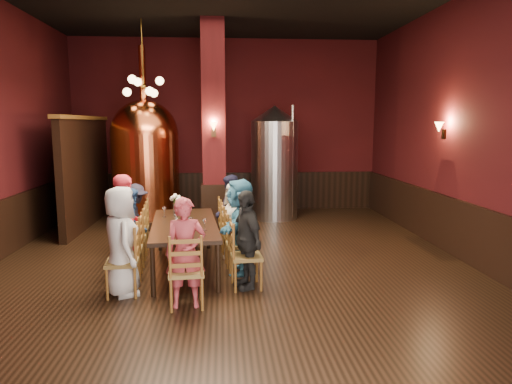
{
  "coord_description": "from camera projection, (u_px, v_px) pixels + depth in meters",
  "views": [
    {
      "loc": [
        -0.12,
        -7.27,
        2.31
      ],
      "look_at": [
        0.43,
        0.2,
        1.19
      ],
      "focal_mm": 32.0,
      "sensor_mm": 36.0,
      "label": 1
    }
  ],
  "objects": [
    {
      "name": "sconce_column",
      "position": [
        214.0,
        129.0,
        9.64
      ],
      "size": [
        0.2,
        0.2,
        0.36
      ],
      "primitive_type": null,
      "rotation": [
        0.0,
        0.0,
        3.14
      ],
      "color": "black",
      "rests_on": "column"
    },
    {
      "name": "wine_glass_1",
      "position": [
        176.0,
        220.0,
        7.01
      ],
      "size": [
        0.07,
        0.07,
        0.17
      ],
      "primitive_type": null,
      "color": "white",
      "rests_on": "dining_table"
    },
    {
      "name": "person_8",
      "position": [
        186.0,
        253.0,
        5.73
      ],
      "size": [
        0.54,
        0.38,
        1.4
      ],
      "primitive_type": "imported",
      "rotation": [
        0.0,
        0.0,
        6.36
      ],
      "color": "#AC3943",
      "rests_on": "ground"
    },
    {
      "name": "wine_glass_4",
      "position": [
        205.0,
        225.0,
        6.7
      ],
      "size": [
        0.07,
        0.07,
        0.17
      ],
      "primitive_type": null,
      "color": "white",
      "rests_on": "dining_table"
    },
    {
      "name": "room",
      "position": [
        230.0,
        127.0,
        7.18
      ],
      "size": [
        10.0,
        10.02,
        4.5
      ],
      "color": "black",
      "rests_on": "ground"
    },
    {
      "name": "copper_kettle",
      "position": [
        146.0,
        161.0,
        10.44
      ],
      "size": [
        1.7,
        1.7,
        4.02
      ],
      "rotation": [
        0.0,
        0.0,
        0.02
      ],
      "color": "black",
      "rests_on": "ground"
    },
    {
      "name": "person_3",
      "position": [
        136.0,
        219.0,
        8.09
      ],
      "size": [
        0.54,
        0.85,
        1.26
      ],
      "primitive_type": "imported",
      "rotation": [
        0.0,
        0.0,
        1.49
      ],
      "color": "black",
      "rests_on": "ground"
    },
    {
      "name": "wine_glass_2",
      "position": [
        176.0,
        219.0,
        7.09
      ],
      "size": [
        0.07,
        0.07,
        0.17
      ],
      "primitive_type": null,
      "color": "white",
      "rests_on": "dining_table"
    },
    {
      "name": "sconce_wall",
      "position": [
        444.0,
        130.0,
        8.26
      ],
      "size": [
        0.2,
        0.2,
        0.36
      ],
      "primitive_type": null,
      "rotation": [
        0.0,
        0.0,
        1.57
      ],
      "color": "black",
      "rests_on": "room"
    },
    {
      "name": "chair_0",
      "position": [
        122.0,
        262.0,
        6.16
      ],
      "size": [
        0.5,
        0.5,
        0.92
      ],
      "primitive_type": null,
      "rotation": [
        0.0,
        0.0,
        -1.48
      ],
      "color": "brown",
      "rests_on": "ground"
    },
    {
      "name": "partition",
      "position": [
        86.0,
        173.0,
        10.26
      ],
      "size": [
        0.22,
        3.5,
        2.4
      ],
      "primitive_type": "cube",
      "color": "black",
      "rests_on": "ground"
    },
    {
      "name": "person_0",
      "position": [
        121.0,
        241.0,
        6.12
      ],
      "size": [
        0.71,
        0.85,
        1.49
      ],
      "primitive_type": "imported",
      "rotation": [
        0.0,
        0.0,
        1.96
      ],
      "color": "silver",
      "rests_on": "ground"
    },
    {
      "name": "wine_glass_0",
      "position": [
        164.0,
        212.0,
        7.68
      ],
      "size": [
        0.07,
        0.07,
        0.17
      ],
      "primitive_type": null,
      "color": "white",
      "rests_on": "dining_table"
    },
    {
      "name": "chair_5",
      "position": [
        240.0,
        244.0,
        7.09
      ],
      "size": [
        0.5,
        0.5,
        0.92
      ],
      "primitive_type": null,
      "rotation": [
        0.0,
        0.0,
        1.66
      ],
      "color": "brown",
      "rests_on": "ground"
    },
    {
      "name": "steel_vessel",
      "position": [
        274.0,
        163.0,
        11.09
      ],
      "size": [
        1.45,
        1.45,
        2.74
      ],
      "rotation": [
        0.0,
        0.0,
        0.35
      ],
      "color": "#B2B2B7",
      "rests_on": "ground"
    },
    {
      "name": "chair_8",
      "position": [
        186.0,
        271.0,
        5.76
      ],
      "size": [
        0.5,
        0.5,
        0.92
      ],
      "primitive_type": null,
      "rotation": [
        0.0,
        0.0,
        3.23
      ],
      "color": "brown",
      "rests_on": "ground"
    },
    {
      "name": "chair_1",
      "position": [
        128.0,
        249.0,
        6.82
      ],
      "size": [
        0.5,
        0.5,
        0.92
      ],
      "primitive_type": null,
      "rotation": [
        0.0,
        0.0,
        -1.48
      ],
      "color": "brown",
      "rests_on": "ground"
    },
    {
      "name": "person_6",
      "position": [
        235.0,
        222.0,
        7.71
      ],
      "size": [
        0.63,
        0.76,
        1.33
      ],
      "primitive_type": "imported",
      "rotation": [
        0.0,
        0.0,
        5.08
      ],
      "color": "beige",
      "rests_on": "ground"
    },
    {
      "name": "wainscot_right",
      "position": [
        464.0,
        231.0,
        7.73
      ],
      "size": [
        0.08,
        9.9,
        1.0
      ],
      "primitive_type": "cube",
      "color": "black",
      "rests_on": "ground"
    },
    {
      "name": "dining_table",
      "position": [
        184.0,
        227.0,
        7.24
      ],
      "size": [
        1.21,
        2.48,
        0.75
      ],
      "rotation": [
        0.0,
        0.0,
        0.09
      ],
      "color": "black",
      "rests_on": "ground"
    },
    {
      "name": "person_7",
      "position": [
        231.0,
        213.0,
        8.35
      ],
      "size": [
        0.5,
        0.74,
        1.39
      ],
      "primitive_type": "imported",
      "rotation": [
        0.0,
        0.0,
        4.97
      ],
      "color": "black",
      "rests_on": "ground"
    },
    {
      "name": "wainscot_back",
      "position": [
        227.0,
        191.0,
        12.34
      ],
      "size": [
        7.9,
        0.08,
        1.0
      ],
      "primitive_type": "cube",
      "color": "black",
      "rests_on": "ground"
    },
    {
      "name": "chair_3",
      "position": [
        136.0,
        229.0,
        8.12
      ],
      "size": [
        0.5,
        0.5,
        0.92
      ],
      "primitive_type": null,
      "rotation": [
        0.0,
        0.0,
        -1.48
      ],
      "color": "brown",
      "rests_on": "ground"
    },
    {
      "name": "wine_glass_5",
      "position": [
        191.0,
        223.0,
        6.8
      ],
      "size": [
        0.07,
        0.07,
        0.17
      ],
      "primitive_type": null,
      "color": "white",
      "rests_on": "dining_table"
    },
    {
      "name": "person_5",
      "position": [
        240.0,
        226.0,
        7.05
      ],
      "size": [
        0.65,
        1.43,
        1.48
      ],
      "primitive_type": "imported",
      "rotation": [
        0.0,
        0.0,
        4.55
      ],
      "color": "#2D6889",
      "rests_on": "ground"
    },
    {
      "name": "chair_4",
      "position": [
        246.0,
        256.0,
        6.44
      ],
      "size": [
        0.5,
        0.5,
        0.92
      ],
      "primitive_type": null,
      "rotation": [
        0.0,
        0.0,
        1.66
      ],
      "color": "brown",
      "rests_on": "ground"
    },
    {
      "name": "person_1",
      "position": [
        127.0,
        227.0,
        6.77
      ],
      "size": [
        0.58,
        0.68,
        1.58
      ],
      "primitive_type": "imported",
      "rotation": [
        0.0,
        0.0,
        1.98
      ],
      "color": "#B11E29",
      "rests_on": "ground"
    },
    {
      "name": "wine_glass_3",
      "position": [
        173.0,
        232.0,
        6.24
      ],
      "size": [
        0.07,
        0.07,
        0.17
      ],
      "primitive_type": null,
      "color": "white",
      "rests_on": "dining_table"
    },
    {
      "name": "chair_6",
      "position": [
        235.0,
        234.0,
        7.74
      ],
      "size": [
        0.5,
        0.5,
        0.92
      ],
      "primitive_type": null,
      "rotation": [
        0.0,
        0.0,
        1.66
      ],
      "color": "brown",
      "rests_on": "ground"
    },
    {
      "name": "column",
      "position": [
        214.0,
        126.0,
        9.92
      ],
      "size": [
        0.58,
        0.58,
        4.5
      ],
      "primitive_type": "cube",
      "color": "#430E11",
      "rests_on": "ground"
    },
    {
      "name": "person_2",
      "position": [
        132.0,
        227.0,
        7.43
      ],
      "size": [
        0.43,
        0.68,
        1.29
      ],
      "primitive_type": "imported",
      "rotation": [
        0.0,
        0.0,
        1.77
      ],
      "color": "navy",
      "rests_on": "ground"
    },
    {
      "name": "person_4",
      "position": [
        246.0,
        239.0,
        6.4
      ],
      "size": [
        0.61,
        0.89,
        1.4
      ],
      "primitive_type": "imported",
      "rotation": [
        0.0,
        0.0,
        5.08
      ],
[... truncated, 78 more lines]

